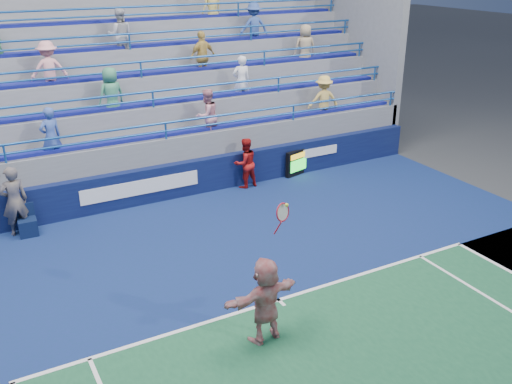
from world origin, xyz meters
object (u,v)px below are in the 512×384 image
tennis_player (265,300)px  judge_chair (28,226)px  ball_girl (245,163)px  serve_speed_board (300,162)px  line_judge (14,201)px

tennis_player → judge_chair: bearing=116.0°
judge_chair → ball_girl: 6.75m
serve_speed_board → line_judge: line_judge is taller
tennis_player → line_judge: bearing=116.8°
line_judge → ball_girl: 6.93m
serve_speed_board → judge_chair: size_ratio=1.51×
judge_chair → tennis_player: bearing=-64.0°
judge_chair → tennis_player: size_ratio=0.30×
tennis_player → ball_girl: tennis_player is taller
ball_girl → serve_speed_board: bearing=178.7°
serve_speed_board → tennis_player: size_ratio=0.45×
serve_speed_board → line_judge: 9.14m
judge_chair → ball_girl: ball_girl is taller
serve_speed_board → ball_girl: (-2.19, -0.15, 0.37)m
judge_chair → line_judge: line_judge is taller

